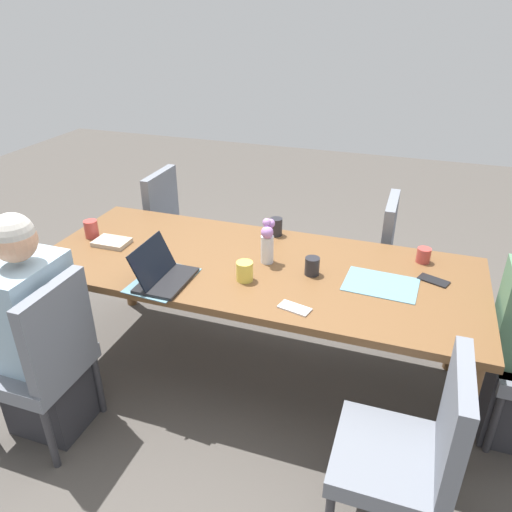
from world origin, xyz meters
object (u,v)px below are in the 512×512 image
at_px(coffee_mug_near_left, 91,229).
at_px(phone_black, 434,280).
at_px(laptop_far_left_near, 162,274).
at_px(book_red_cover, 112,242).
at_px(phone_silver, 295,308).
at_px(coffee_mug_far_left, 276,227).
at_px(flower_vase, 267,241).
at_px(coffee_mug_centre_left, 424,255).
at_px(person_far_left_near, 39,340).
at_px(chair_far_left_near, 45,355).
at_px(chair_far_left_far, 413,448).
at_px(coffee_mug_near_right, 245,271).
at_px(dining_table, 256,275).
at_px(coffee_mug_centre_right, 312,266).
at_px(chair_near_right_mid, 403,259).
at_px(chair_near_right_near, 177,225).

relative_size(coffee_mug_near_left, phone_black, 0.70).
bearing_deg(coffee_mug_near_left, laptop_far_left_near, 153.14).
distance_m(book_red_cover, phone_silver, 1.23).
bearing_deg(coffee_mug_near_left, coffee_mug_far_left, -159.61).
height_order(flower_vase, coffee_mug_centre_left, flower_vase).
bearing_deg(person_far_left_near, laptop_far_left_near, -141.13).
height_order(chair_far_left_near, coffee_mug_centre_left, chair_far_left_near).
relative_size(chair_far_left_far, phone_black, 6.00).
xyz_separation_m(chair_far_left_near, phone_silver, (-1.11, -0.43, 0.24)).
xyz_separation_m(coffee_mug_near_right, phone_black, (-0.91, -0.30, -0.05)).
height_order(coffee_mug_near_left, coffee_mug_far_left, coffee_mug_far_left).
bearing_deg(chair_far_left_far, coffee_mug_near_left, -21.96).
height_order(flower_vase, laptop_far_left_near, flower_vase).
bearing_deg(dining_table, coffee_mug_far_left, -89.10).
relative_size(laptop_far_left_near, coffee_mug_near_left, 3.03).
bearing_deg(coffee_mug_centre_right, chair_far_left_far, 127.27).
height_order(laptop_far_left_near, coffee_mug_near_left, laptop_far_left_near).
xyz_separation_m(coffee_mug_near_right, coffee_mug_centre_left, (-0.85, -0.50, -0.01)).
relative_size(chair_near_right_mid, phone_black, 6.00).
bearing_deg(chair_near_right_near, phone_black, 159.80).
distance_m(coffee_mug_near_right, phone_silver, 0.36).
height_order(flower_vase, coffee_mug_centre_right, flower_vase).
height_order(dining_table, coffee_mug_centre_left, coffee_mug_centre_left).
bearing_deg(book_red_cover, phone_black, -175.15).
relative_size(coffee_mug_near_left, coffee_mug_far_left, 0.97).
distance_m(chair_near_right_mid, phone_black, 0.72).
bearing_deg(coffee_mug_centre_left, chair_far_left_near, 33.67).
relative_size(chair_far_left_far, coffee_mug_centre_right, 9.42).
distance_m(chair_far_left_near, laptop_far_left_near, 0.67).
bearing_deg(person_far_left_near, chair_near_right_mid, -137.29).
relative_size(coffee_mug_near_left, phone_silver, 0.70).
xyz_separation_m(flower_vase, coffee_mug_near_left, (1.10, 0.04, -0.08)).
relative_size(chair_far_left_far, coffee_mug_far_left, 8.30).
relative_size(chair_far_left_near, laptop_far_left_near, 2.81).
bearing_deg(chair_near_right_mid, coffee_mug_centre_right, 60.84).
height_order(chair_far_left_near, phone_silver, chair_far_left_near).
relative_size(person_far_left_near, coffee_mug_near_right, 11.70).
height_order(coffee_mug_centre_left, book_red_cover, coffee_mug_centre_left).
distance_m(coffee_mug_centre_left, coffee_mug_centre_right, 0.64).
distance_m(coffee_mug_near_right, coffee_mug_centre_right, 0.35).
bearing_deg(person_far_left_near, coffee_mug_far_left, -128.02).
xyz_separation_m(chair_far_left_far, coffee_mug_centre_right, (0.59, -0.77, 0.28)).
relative_size(chair_near_right_mid, coffee_mug_near_left, 8.53).
bearing_deg(chair_far_left_far, coffee_mug_near_right, -33.92).
relative_size(chair_near_right_near, book_red_cover, 4.50).
bearing_deg(phone_black, coffee_mug_centre_right, -146.10).
relative_size(chair_far_left_near, flower_vase, 3.50).
bearing_deg(laptop_far_left_near, dining_table, -139.90).
bearing_deg(laptop_far_left_near, coffee_mug_far_left, -118.00).
relative_size(chair_near_right_mid, coffee_mug_centre_left, 11.09).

